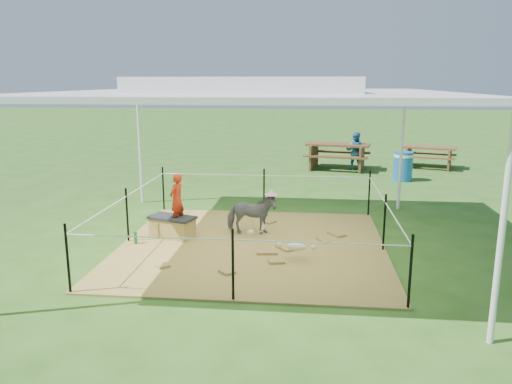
# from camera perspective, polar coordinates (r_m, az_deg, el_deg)

# --- Properties ---
(ground) EXTENTS (90.00, 90.00, 0.00)m
(ground) POSITION_cam_1_polar(r_m,az_deg,el_deg) (8.82, -0.41, -6.24)
(ground) COLOR #2D5919
(ground) RESTS_ON ground
(hay_patch) EXTENTS (4.60, 4.60, 0.03)m
(hay_patch) POSITION_cam_1_polar(r_m,az_deg,el_deg) (8.82, -0.41, -6.15)
(hay_patch) COLOR brown
(hay_patch) RESTS_ON ground
(canopy_tent) EXTENTS (6.30, 6.30, 2.90)m
(canopy_tent) POSITION_cam_1_polar(r_m,az_deg,el_deg) (8.35, -0.44, 11.52)
(canopy_tent) COLOR silver
(canopy_tent) RESTS_ON ground
(rope_fence) EXTENTS (4.54, 4.54, 1.00)m
(rope_fence) POSITION_cam_1_polar(r_m,az_deg,el_deg) (8.64, -0.42, -2.20)
(rope_fence) COLOR black
(rope_fence) RESTS_ON ground
(straw_bale) EXTENTS (0.87, 0.63, 0.35)m
(straw_bale) POSITION_cam_1_polar(r_m,az_deg,el_deg) (9.33, -9.53, -4.05)
(straw_bale) COLOR olive
(straw_bale) RESTS_ON hay_patch
(dark_cloth) EXTENTS (0.93, 0.68, 0.04)m
(dark_cloth) POSITION_cam_1_polar(r_m,az_deg,el_deg) (9.28, -9.57, -2.89)
(dark_cloth) COLOR black
(dark_cloth) RESTS_ON straw_bale
(woman) EXTENTS (0.32, 0.40, 0.94)m
(woman) POSITION_cam_1_polar(r_m,az_deg,el_deg) (9.14, -9.07, -0.21)
(woman) COLOR red
(woman) RESTS_ON straw_bale
(green_bottle) EXTENTS (0.08, 0.08, 0.22)m
(green_bottle) POSITION_cam_1_polar(r_m,az_deg,el_deg) (9.10, -13.62, -5.09)
(green_bottle) COLOR #197233
(green_bottle) RESTS_ON hay_patch
(pony) EXTENTS (0.95, 0.50, 0.77)m
(pony) POSITION_cam_1_polar(r_m,az_deg,el_deg) (9.30, -0.54, -2.59)
(pony) COLOR #535358
(pony) RESTS_ON hay_patch
(pink_hat) EXTENTS (0.24, 0.24, 0.11)m
(pink_hat) POSITION_cam_1_polar(r_m,az_deg,el_deg) (9.19, -0.55, 0.06)
(pink_hat) COLOR #FF93C9
(pink_hat) RESTS_ON pony
(foal) EXTENTS (0.92, 0.57, 0.49)m
(foal) POSITION_cam_1_polar(r_m,az_deg,el_deg) (8.07, 4.63, -6.05)
(foal) COLOR beige
(foal) RESTS_ON hay_patch
(trash_barrel) EXTENTS (0.67, 0.67, 0.85)m
(trash_barrel) POSITION_cam_1_polar(r_m,az_deg,el_deg) (15.13, 16.45, 2.83)
(trash_barrel) COLOR #165CA9
(trash_barrel) RESTS_ON ground
(picnic_table_near) EXTENTS (2.27, 1.82, 0.85)m
(picnic_table_near) POSITION_cam_1_polar(r_m,az_deg,el_deg) (16.69, 9.30, 4.05)
(picnic_table_near) COLOR #51351C
(picnic_table_near) RESTS_ON ground
(picnic_table_far) EXTENTS (1.99, 1.69, 0.71)m
(picnic_table_far) POSITION_cam_1_polar(r_m,az_deg,el_deg) (17.73, 19.14, 3.79)
(picnic_table_far) COLOR brown
(picnic_table_far) RESTS_ON ground
(distant_person) EXTENTS (0.71, 0.63, 1.24)m
(distant_person) POSITION_cam_1_polar(r_m,az_deg,el_deg) (16.62, 11.25, 4.63)
(distant_person) COLOR #317CB9
(distant_person) RESTS_ON ground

